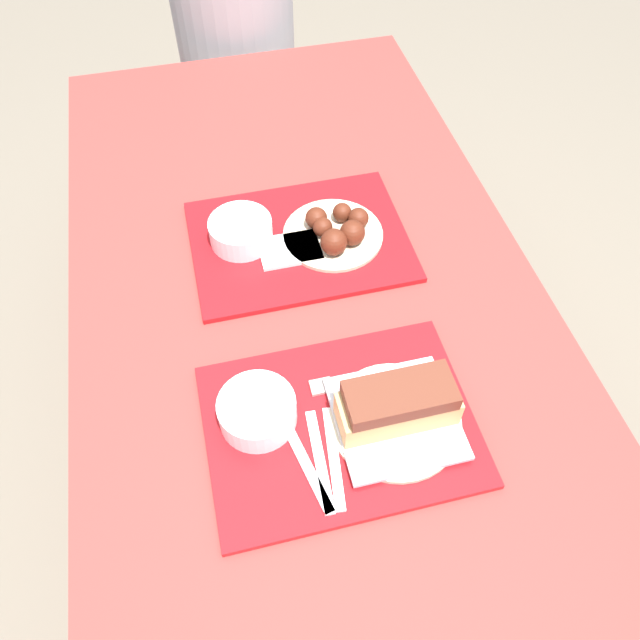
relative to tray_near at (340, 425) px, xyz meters
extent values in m
plane|color=#706656|center=(0.01, 0.19, -0.75)|extent=(12.00, 12.00, 0.00)
cube|color=maroon|center=(0.01, 0.19, -0.03)|extent=(0.87, 1.89, 0.04)
cylinder|color=maroon|center=(-0.36, 1.05, -0.40)|extent=(0.07, 0.07, 0.70)
cylinder|color=maroon|center=(0.39, 1.05, -0.40)|extent=(0.07, 0.07, 0.70)
cube|color=maroon|center=(0.01, 1.35, -0.33)|extent=(0.83, 0.28, 0.04)
cylinder|color=maroon|center=(-0.34, 1.35, -0.55)|extent=(0.06, 0.06, 0.40)
cylinder|color=maroon|center=(0.37, 1.35, -0.55)|extent=(0.06, 0.06, 0.40)
cube|color=#B21419|center=(0.00, 0.00, 0.00)|extent=(0.42, 0.32, 0.01)
cube|color=#B21419|center=(0.03, 0.41, 0.00)|extent=(0.42, 0.32, 0.01)
cylinder|color=white|center=(-0.12, 0.04, 0.03)|extent=(0.12, 0.12, 0.05)
cylinder|color=beige|center=(-0.12, 0.04, 0.05)|extent=(0.11, 0.11, 0.01)
cylinder|color=beige|center=(0.09, -0.02, 0.01)|extent=(0.21, 0.21, 0.01)
cube|color=silver|center=(0.09, -0.02, 0.02)|extent=(0.19, 0.19, 0.01)
cube|color=tan|center=(0.09, -0.02, 0.05)|extent=(0.18, 0.07, 0.05)
cube|color=brown|center=(0.09, -0.02, 0.09)|extent=(0.17, 0.07, 0.03)
cube|color=white|center=(-0.05, -0.06, 0.01)|extent=(0.03, 0.17, 0.00)
cube|color=white|center=(-0.02, -0.06, 0.01)|extent=(0.04, 0.17, 0.00)
cube|color=white|center=(-0.07, -0.06, 0.01)|extent=(0.05, 0.17, 0.00)
cube|color=#A59E93|center=(-0.01, 0.07, 0.01)|extent=(0.04, 0.03, 0.01)
cylinder|color=white|center=(-0.08, 0.44, 0.03)|extent=(0.12, 0.12, 0.05)
cylinder|color=beige|center=(-0.08, 0.44, 0.05)|extent=(0.11, 0.11, 0.01)
cylinder|color=beige|center=(0.09, 0.41, 0.01)|extent=(0.20, 0.20, 0.01)
sphere|color=#562314|center=(0.15, 0.41, 0.03)|extent=(0.04, 0.04, 0.04)
sphere|color=#562314|center=(0.12, 0.44, 0.03)|extent=(0.04, 0.04, 0.04)
sphere|color=#562314|center=(0.07, 0.43, 0.04)|extent=(0.04, 0.04, 0.04)
sphere|color=#562314|center=(0.07, 0.41, 0.03)|extent=(0.04, 0.04, 0.04)
sphere|color=#562314|center=(0.08, 0.36, 0.04)|extent=(0.05, 0.05, 0.05)
sphere|color=#562314|center=(0.12, 0.37, 0.04)|extent=(0.05, 0.05, 0.05)
cube|color=white|center=(0.00, 0.39, 0.01)|extent=(0.12, 0.08, 0.01)
cylinder|color=#9E9EA3|center=(0.04, 1.35, -0.07)|extent=(0.35, 0.35, 0.49)
camera|label=1|loc=(-0.14, -0.45, 0.89)|focal=35.00mm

